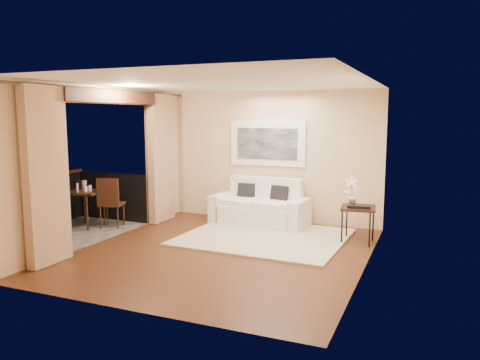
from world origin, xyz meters
The scene contains 18 objects.
floor centered at (0.00, 0.00, 0.00)m, with size 5.00×5.00×0.00m, color #512B18.
room_shell centered at (-2.13, 0.00, 2.52)m, with size 5.00×6.40×5.00m.
balcony centered at (-3.31, 0.00, 0.18)m, with size 1.81×2.60×1.17m.
curtains centered at (-2.11, 0.00, 1.34)m, with size 0.16×4.80×2.64m.
artwork centered at (-0.11, 2.46, 1.62)m, with size 1.62×0.07×0.92m.
rug centered at (0.33, 1.08, 0.02)m, with size 2.82×2.45×0.04m, color beige.
sofa centered at (-0.11, 2.09, 0.33)m, with size 2.00×0.98×0.93m.
side_table centered at (1.93, 1.44, 0.57)m, with size 0.64×0.64×0.63m.
tray centered at (1.95, 1.36, 0.66)m, with size 0.38×0.28×0.05m, color black.
orchid centered at (1.79, 1.55, 0.89)m, with size 0.27×0.19×0.52m, color white.
bistro_table centered at (-3.23, 0.53, 0.64)m, with size 0.73×0.73×0.72m.
balcony_chair_far centered at (-2.71, 0.62, 0.58)m, with size 0.54×0.54×1.00m.
balcony_chair_near centered at (-2.84, -0.90, 0.54)m, with size 0.45×0.46×0.94m.
ice_bucket centered at (-3.35, 0.62, 0.82)m, with size 0.18×0.18×0.20m, color white.
candle centered at (-3.23, 0.62, 0.76)m, with size 0.06×0.06×0.07m, color red.
vase centered at (-3.24, 0.33, 0.81)m, with size 0.04×0.04×0.18m, color silver.
glass_a centered at (-3.13, 0.43, 0.78)m, with size 0.06×0.06×0.12m, color silver.
glass_b centered at (-3.11, 0.54, 0.78)m, with size 0.06×0.06×0.12m, color silver.
Camera 1 is at (3.11, -6.68, 2.20)m, focal length 35.00 mm.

